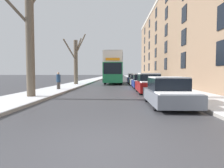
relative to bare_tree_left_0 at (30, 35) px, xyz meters
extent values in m
plane|color=#424247|center=(4.92, -7.84, -3.85)|extent=(320.00, 320.00, 0.00)
cube|color=gray|center=(-0.39, 45.16, -3.79)|extent=(3.00, 130.00, 0.13)
cube|color=white|center=(-0.39, 45.16, -3.71)|extent=(2.97, 130.00, 0.03)
cube|color=gray|center=(10.24, 45.16, -3.79)|extent=(3.00, 130.00, 0.13)
cube|color=white|center=(10.24, 45.16, -3.71)|extent=(2.97, 130.00, 0.03)
cube|color=#8C7056|center=(16.24, 19.26, 3.20)|extent=(9.00, 50.38, 14.11)
cube|color=black|center=(11.71, 0.79, -1.03)|extent=(0.08, 1.40, 1.58)
cube|color=black|center=(11.71, 8.18, -1.03)|extent=(0.08, 1.40, 1.58)
cube|color=black|center=(11.71, 15.57, -1.03)|extent=(0.08, 1.40, 1.58)
cube|color=black|center=(11.71, 22.96, -1.03)|extent=(0.08, 1.40, 1.58)
cube|color=black|center=(11.71, 30.34, -1.03)|extent=(0.08, 1.40, 1.58)
cube|color=black|center=(11.71, 37.73, -1.03)|extent=(0.08, 1.40, 1.58)
cube|color=black|center=(11.71, 0.79, 1.23)|extent=(0.08, 1.40, 1.58)
cube|color=black|center=(11.71, 8.18, 1.23)|extent=(0.08, 1.40, 1.58)
cube|color=black|center=(11.71, 15.57, 1.23)|extent=(0.08, 1.40, 1.58)
cube|color=black|center=(11.71, 22.96, 1.23)|extent=(0.08, 1.40, 1.58)
cube|color=black|center=(11.71, 30.34, 1.23)|extent=(0.08, 1.40, 1.58)
cube|color=black|center=(11.71, 37.73, 1.23)|extent=(0.08, 1.40, 1.58)
cube|color=black|center=(11.71, 8.18, 3.49)|extent=(0.08, 1.40, 1.58)
cube|color=black|center=(11.71, 15.57, 3.49)|extent=(0.08, 1.40, 1.58)
cube|color=black|center=(11.71, 22.96, 3.49)|extent=(0.08, 1.40, 1.58)
cube|color=black|center=(11.71, 30.34, 3.49)|extent=(0.08, 1.40, 1.58)
cube|color=black|center=(11.71, 37.73, 3.49)|extent=(0.08, 1.40, 1.58)
cube|color=black|center=(11.71, 15.57, 5.74)|extent=(0.08, 1.40, 1.58)
cube|color=black|center=(11.71, 22.96, 5.74)|extent=(0.08, 1.40, 1.58)
cube|color=black|center=(11.71, 30.34, 5.74)|extent=(0.08, 1.40, 1.58)
cube|color=black|center=(11.71, 37.73, 5.74)|extent=(0.08, 1.40, 1.58)
cube|color=black|center=(11.71, 22.96, 8.00)|extent=(0.08, 1.40, 1.58)
cube|color=black|center=(11.71, 30.34, 8.00)|extent=(0.08, 1.40, 1.58)
cube|color=black|center=(11.71, 37.73, 8.00)|extent=(0.08, 1.40, 1.58)
cylinder|color=brown|center=(-0.03, 0.00, -0.36)|extent=(0.49, 0.49, 6.99)
cylinder|color=brown|center=(-0.97, -0.53, 1.72)|extent=(2.08, 1.27, 2.42)
cylinder|color=brown|center=(-0.17, 13.47, -0.99)|extent=(0.50, 0.50, 5.73)
cylinder|color=brown|center=(0.38, 13.91, 1.43)|extent=(1.32, 1.12, 2.78)
cylinder|color=brown|center=(-0.67, 12.47, 0.54)|extent=(1.22, 2.18, 2.44)
cylinder|color=brown|center=(0.11, 13.87, 1.21)|extent=(0.78, 1.03, 2.11)
cube|color=#1E7A47|center=(4.55, 18.46, -2.21)|extent=(2.53, 11.04, 2.60)
cube|color=silver|center=(4.55, 18.46, -0.21)|extent=(2.48, 10.82, 1.39)
cube|color=beige|center=(4.55, 18.46, 0.55)|extent=(2.48, 10.82, 0.12)
cube|color=black|center=(4.55, 18.46, -1.70)|extent=(2.56, 9.72, 1.35)
cube|color=black|center=(4.55, 18.46, -0.14)|extent=(2.56, 9.72, 1.06)
cube|color=black|center=(4.55, 12.96, -1.70)|extent=(2.27, 0.06, 1.42)
cube|color=orange|center=(4.55, 12.95, -0.56)|extent=(1.77, 0.05, 0.32)
cylinder|color=black|center=(3.46, 15.14, -3.34)|extent=(0.30, 1.02, 1.02)
cylinder|color=black|center=(5.65, 15.14, -3.34)|extent=(0.30, 1.02, 1.02)
cylinder|color=black|center=(3.46, 21.55, -3.34)|extent=(0.30, 1.02, 1.02)
cylinder|color=black|center=(5.65, 21.55, -3.34)|extent=(0.30, 1.02, 1.02)
cube|color=slate|center=(7.64, -2.35, -3.40)|extent=(1.84, 4.33, 0.57)
cube|color=black|center=(7.64, -2.17, -2.82)|extent=(1.58, 2.17, 0.59)
cube|color=white|center=(7.64, -2.17, -2.50)|extent=(1.54, 2.06, 0.06)
cube|color=white|center=(7.64, -3.89, -3.09)|extent=(1.65, 1.13, 0.05)
cylinder|color=black|center=(6.83, -3.65, -3.53)|extent=(0.20, 0.63, 0.63)
cylinder|color=black|center=(8.45, -3.65, -3.53)|extent=(0.20, 0.63, 0.63)
cylinder|color=black|center=(6.83, -1.05, -3.53)|extent=(0.20, 0.63, 0.63)
cylinder|color=black|center=(8.45, -1.05, -3.53)|extent=(0.20, 0.63, 0.63)
cube|color=maroon|center=(7.64, 3.70, -3.32)|extent=(1.77, 4.20, 0.72)
cube|color=black|center=(7.64, 3.87, -2.67)|extent=(1.52, 2.10, 0.58)
cube|color=white|center=(7.64, 3.87, -2.33)|extent=(1.48, 2.00, 0.10)
cube|color=white|center=(7.64, 2.21, -2.92)|extent=(1.59, 1.10, 0.08)
cylinder|color=black|center=(6.86, 2.44, -3.55)|extent=(0.20, 0.61, 0.61)
cylinder|color=black|center=(8.41, 2.44, -3.55)|extent=(0.20, 0.61, 0.61)
cylinder|color=black|center=(6.86, 4.96, -3.55)|extent=(0.20, 0.61, 0.61)
cylinder|color=black|center=(8.41, 4.96, -3.55)|extent=(0.20, 0.61, 0.61)
cube|color=navy|center=(7.64, 8.79, -3.36)|extent=(1.76, 4.09, 0.64)
cube|color=black|center=(7.64, 8.95, -2.73)|extent=(1.51, 2.05, 0.61)
cube|color=white|center=(7.64, 8.95, -2.40)|extent=(1.48, 1.94, 0.04)
cube|color=white|center=(7.64, 7.33, -3.02)|extent=(1.58, 1.07, 0.03)
cylinder|color=black|center=(6.87, 7.56, -3.53)|extent=(0.20, 0.64, 0.64)
cylinder|color=black|center=(8.41, 7.56, -3.53)|extent=(0.20, 0.64, 0.64)
cylinder|color=black|center=(6.87, 10.01, -3.53)|extent=(0.20, 0.64, 0.64)
cylinder|color=black|center=(8.41, 10.01, -3.53)|extent=(0.20, 0.64, 0.64)
cube|color=silver|center=(7.64, 13.79, -3.36)|extent=(1.78, 4.02, 0.63)
cube|color=black|center=(7.64, 13.95, -2.78)|extent=(1.53, 2.01, 0.53)
cube|color=white|center=(7.64, 13.95, -2.49)|extent=(1.50, 1.91, 0.04)
cube|color=white|center=(7.64, 12.37, -3.03)|extent=(1.61, 1.05, 0.03)
cylinder|color=black|center=(6.86, 12.59, -3.54)|extent=(0.20, 0.63, 0.63)
cylinder|color=black|center=(8.42, 12.59, -3.54)|extent=(0.20, 0.63, 0.63)
cylinder|color=black|center=(6.86, 15.00, -3.54)|extent=(0.20, 0.63, 0.63)
cylinder|color=black|center=(8.42, 15.00, -3.54)|extent=(0.20, 0.63, 0.63)
cube|color=navy|center=(7.64, 19.09, -3.33)|extent=(1.90, 3.90, 0.69)
cube|color=black|center=(7.64, 19.25, -2.71)|extent=(1.63, 1.95, 0.55)
cube|color=white|center=(7.64, 19.25, -2.40)|extent=(1.59, 1.85, 0.08)
cube|color=white|center=(7.64, 17.70, -2.95)|extent=(1.71, 1.02, 0.07)
cylinder|color=black|center=(6.80, 17.92, -3.54)|extent=(0.20, 0.63, 0.63)
cylinder|color=black|center=(8.48, 17.92, -3.54)|extent=(0.20, 0.63, 0.63)
cylinder|color=black|center=(6.80, 20.26, -3.54)|extent=(0.20, 0.63, 0.63)
cylinder|color=black|center=(8.48, 20.26, -3.54)|extent=(0.20, 0.63, 0.63)
cylinder|color=#4C4742|center=(0.06, 5.49, -3.47)|extent=(0.17, 0.17, 0.77)
cylinder|color=#4C4742|center=(-0.05, 5.37, -3.47)|extent=(0.17, 0.17, 0.77)
cylinder|color=navy|center=(0.00, 5.43, -2.75)|extent=(0.36, 0.36, 0.67)
sphere|color=tan|center=(0.00, 5.43, -2.30)|extent=(0.21, 0.21, 0.21)
camera|label=1|loc=(5.26, -11.89, -2.29)|focal=32.00mm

